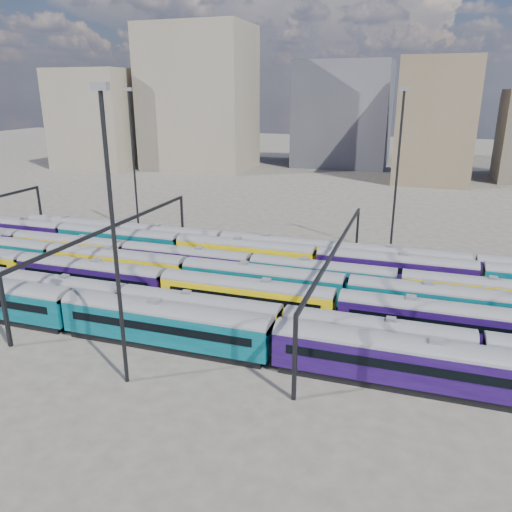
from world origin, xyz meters
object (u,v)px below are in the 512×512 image
(rake_1, at_px, (376,332))
(mast_2, at_px, (114,233))
(rake_2, at_px, (91,273))
(rake_0, at_px, (399,355))

(rake_1, bearing_deg, mast_2, -149.96)
(rake_1, height_order, mast_2, mast_2)
(rake_2, relative_size, mast_2, 4.12)
(rake_0, bearing_deg, mast_2, -163.21)
(rake_0, bearing_deg, rake_2, 165.60)
(rake_0, xyz_separation_m, rake_1, (-2.46, 5.00, -0.53))
(rake_1, bearing_deg, rake_0, -63.83)
(rake_0, height_order, rake_2, rake_0)
(rake_2, bearing_deg, rake_1, -7.80)
(rake_1, xyz_separation_m, rake_2, (-36.49, 5.00, 0.30))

